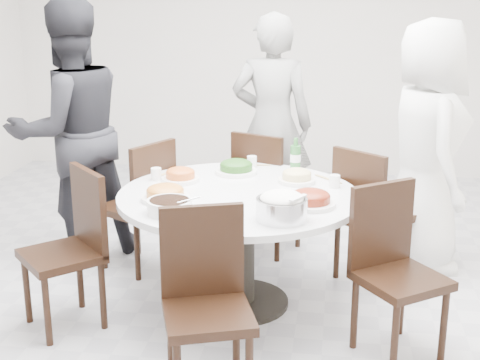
# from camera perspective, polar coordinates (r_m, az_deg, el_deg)

# --- Properties ---
(floor) EXTENTS (6.00, 6.00, 0.01)m
(floor) POSITION_cam_1_polar(r_m,az_deg,el_deg) (4.64, 1.05, -9.01)
(floor) COLOR #B9B9BE
(floor) RESTS_ON ground
(wall_back) EXTENTS (6.00, 0.01, 2.80)m
(wall_back) POSITION_cam_1_polar(r_m,az_deg,el_deg) (7.21, 4.26, 11.58)
(wall_back) COLOR silver
(wall_back) RESTS_ON ground
(wall_front) EXTENTS (6.00, 0.01, 2.80)m
(wall_front) POSITION_cam_1_polar(r_m,az_deg,el_deg) (1.41, -14.81, -8.71)
(wall_front) COLOR silver
(wall_front) RESTS_ON ground
(dining_table) EXTENTS (1.50, 1.50, 0.75)m
(dining_table) POSITION_cam_1_polar(r_m,az_deg,el_deg) (4.25, -0.10, -5.96)
(dining_table) COLOR silver
(dining_table) RESTS_ON floor
(chair_ne) EXTENTS (0.59, 0.59, 0.95)m
(chair_ne) POSITION_cam_1_polar(r_m,az_deg,el_deg) (4.67, 11.33, -2.89)
(chair_ne) COLOR black
(chair_ne) RESTS_ON floor
(chair_n) EXTENTS (0.55, 0.55, 0.95)m
(chair_n) POSITION_cam_1_polar(r_m,az_deg,el_deg) (5.10, 2.49, -0.95)
(chair_n) COLOR black
(chair_n) RESTS_ON floor
(chair_nw) EXTENTS (0.57, 0.57, 0.95)m
(chair_nw) POSITION_cam_1_polar(r_m,az_deg,el_deg) (4.84, -8.89, -2.09)
(chair_nw) COLOR black
(chair_nw) RESTS_ON floor
(chair_sw) EXTENTS (0.59, 0.59, 0.95)m
(chair_sw) POSITION_cam_1_polar(r_m,az_deg,el_deg) (4.09, -15.02, -5.96)
(chair_sw) COLOR black
(chair_sw) RESTS_ON floor
(chair_s) EXTENTS (0.53, 0.53, 0.95)m
(chair_s) POSITION_cam_1_polar(r_m,az_deg,el_deg) (3.28, -2.76, -11.10)
(chair_s) COLOR black
(chair_s) RESTS_ON floor
(chair_se) EXTENTS (0.59, 0.59, 0.95)m
(chair_se) POSITION_cam_1_polar(r_m,az_deg,el_deg) (3.75, 13.62, -7.94)
(chair_se) COLOR black
(chair_se) RESTS_ON floor
(diner_right) EXTENTS (0.74, 0.97, 1.78)m
(diner_right) POSITION_cam_1_polar(r_m,az_deg,el_deg) (4.86, 15.60, 2.68)
(diner_right) COLOR silver
(diner_right) RESTS_ON floor
(diner_middle) EXTENTS (0.66, 0.44, 1.79)m
(diner_middle) POSITION_cam_1_polar(r_m,az_deg,el_deg) (5.43, 2.74, 4.70)
(diner_middle) COLOR black
(diner_middle) RESTS_ON floor
(diner_left) EXTENTS (1.17, 1.16, 1.91)m
(diner_left) POSITION_cam_1_polar(r_m,az_deg,el_deg) (5.03, -14.25, 3.97)
(diner_left) COLOR black
(diner_left) RESTS_ON floor
(dish_greens) EXTENTS (0.29, 0.29, 0.07)m
(dish_greens) POSITION_cam_1_polar(r_m,az_deg,el_deg) (4.55, -0.33, 1.02)
(dish_greens) COLOR white
(dish_greens) RESTS_ON dining_table
(dish_pale) EXTENTS (0.24, 0.24, 0.06)m
(dish_pale) POSITION_cam_1_polar(r_m,az_deg,el_deg) (4.35, 4.86, 0.20)
(dish_pale) COLOR white
(dish_pale) RESTS_ON dining_table
(dish_orange) EXTENTS (0.24, 0.24, 0.07)m
(dish_orange) POSITION_cam_1_polar(r_m,az_deg,el_deg) (4.38, -5.11, 0.30)
(dish_orange) COLOR white
(dish_orange) RESTS_ON dining_table
(dish_redbrown) EXTENTS (0.29, 0.29, 0.07)m
(dish_redbrown) POSITION_cam_1_polar(r_m,az_deg,el_deg) (3.90, 6.04, -1.70)
(dish_redbrown) COLOR white
(dish_redbrown) RESTS_ON dining_table
(dish_tofu) EXTENTS (0.29, 0.29, 0.07)m
(dish_tofu) POSITION_cam_1_polar(r_m,az_deg,el_deg) (4.00, -6.39, -1.22)
(dish_tofu) COLOR white
(dish_tofu) RESTS_ON dining_table
(rice_bowl) EXTENTS (0.28, 0.28, 0.12)m
(rice_bowl) POSITION_cam_1_polar(r_m,az_deg,el_deg) (3.65, 3.58, -2.50)
(rice_bowl) COLOR silver
(rice_bowl) RESTS_ON dining_table
(soup_bowl) EXTENTS (0.26, 0.26, 0.08)m
(soup_bowl) POSITION_cam_1_polar(r_m,az_deg,el_deg) (3.77, -6.03, -2.26)
(soup_bowl) COLOR white
(soup_bowl) RESTS_ON dining_table
(beverage_bottle) EXTENTS (0.07, 0.07, 0.24)m
(beverage_bottle) POSITION_cam_1_polar(r_m,az_deg,el_deg) (4.55, 4.75, 2.09)
(beverage_bottle) COLOR #2A6A2E
(beverage_bottle) RESTS_ON dining_table
(tea_cups) EXTENTS (0.07, 0.07, 0.08)m
(tea_cups) POSITION_cam_1_polar(r_m,az_deg,el_deg) (4.73, 1.00, 1.66)
(tea_cups) COLOR white
(tea_cups) RESTS_ON dining_table
(chopsticks) EXTENTS (0.24, 0.04, 0.01)m
(chopsticks) POSITION_cam_1_polar(r_m,az_deg,el_deg) (4.75, 1.13, 1.29)
(chopsticks) COLOR tan
(chopsticks) RESTS_ON dining_table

